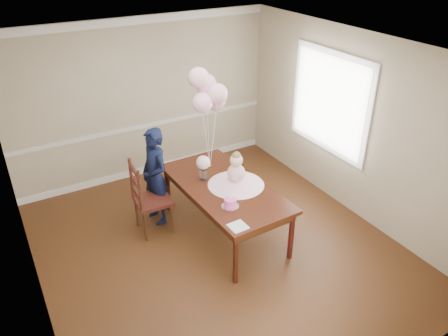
% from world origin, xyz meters
% --- Properties ---
extents(floor, '(4.50, 5.00, 0.00)m').
position_xyz_m(floor, '(0.00, 0.00, 0.00)').
color(floor, '#351C0D').
rests_on(floor, ground).
extents(ceiling, '(4.50, 5.00, 0.02)m').
position_xyz_m(ceiling, '(0.00, 0.00, 2.70)').
color(ceiling, white).
rests_on(ceiling, wall_back).
extents(wall_back, '(4.50, 0.02, 2.70)m').
position_xyz_m(wall_back, '(0.00, 2.50, 1.35)').
color(wall_back, tan).
rests_on(wall_back, floor).
extents(wall_front, '(4.50, 0.02, 2.70)m').
position_xyz_m(wall_front, '(0.00, -2.50, 1.35)').
color(wall_front, tan).
rests_on(wall_front, floor).
extents(wall_left, '(0.02, 5.00, 2.70)m').
position_xyz_m(wall_left, '(-2.25, 0.00, 1.35)').
color(wall_left, tan).
rests_on(wall_left, floor).
extents(wall_right, '(0.02, 5.00, 2.70)m').
position_xyz_m(wall_right, '(2.25, 0.00, 1.35)').
color(wall_right, tan).
rests_on(wall_right, floor).
extents(chair_rail_trim, '(4.50, 0.02, 0.07)m').
position_xyz_m(chair_rail_trim, '(0.00, 2.49, 0.90)').
color(chair_rail_trim, silver).
rests_on(chair_rail_trim, wall_back).
extents(crown_molding, '(4.50, 0.02, 0.12)m').
position_xyz_m(crown_molding, '(0.00, 2.49, 2.63)').
color(crown_molding, silver).
rests_on(crown_molding, wall_back).
extents(baseboard_trim, '(4.50, 0.02, 0.12)m').
position_xyz_m(baseboard_trim, '(0.00, 2.49, 0.06)').
color(baseboard_trim, silver).
rests_on(baseboard_trim, floor).
extents(window_frame, '(0.02, 1.66, 1.56)m').
position_xyz_m(window_frame, '(2.23, 0.50, 1.55)').
color(window_frame, white).
rests_on(window_frame, wall_right).
extents(window_blinds, '(0.01, 1.50, 1.40)m').
position_xyz_m(window_blinds, '(2.21, 0.50, 1.55)').
color(window_blinds, white).
rests_on(window_blinds, wall_right).
extents(dining_table_top, '(1.10, 2.09, 0.05)m').
position_xyz_m(dining_table_top, '(0.27, 0.28, 0.74)').
color(dining_table_top, black).
rests_on(dining_table_top, table_leg_fl).
extents(table_apron, '(1.00, 1.98, 0.10)m').
position_xyz_m(table_apron, '(0.27, 0.28, 0.67)').
color(table_apron, black).
rests_on(table_apron, table_leg_fl).
extents(table_leg_fl, '(0.07, 0.07, 0.72)m').
position_xyz_m(table_leg_fl, '(-0.13, -0.68, 0.36)').
color(table_leg_fl, black).
rests_on(table_leg_fl, floor).
extents(table_leg_fr, '(0.07, 0.07, 0.72)m').
position_xyz_m(table_leg_fr, '(0.73, -0.64, 0.36)').
color(table_leg_fr, black).
rests_on(table_leg_fr, floor).
extents(table_leg_bl, '(0.07, 0.07, 0.72)m').
position_xyz_m(table_leg_bl, '(-0.20, 1.21, 0.36)').
color(table_leg_bl, black).
rests_on(table_leg_bl, floor).
extents(table_leg_br, '(0.07, 0.07, 0.72)m').
position_xyz_m(table_leg_br, '(0.66, 1.24, 0.36)').
color(table_leg_br, black).
rests_on(table_leg_br, floor).
extents(baby_skirt, '(0.81, 0.81, 0.10)m').
position_xyz_m(baby_skirt, '(0.42, 0.24, 0.82)').
color(baby_skirt, '#FAB8D0').
rests_on(baby_skirt, dining_table_top).
extents(baby_torso, '(0.25, 0.25, 0.25)m').
position_xyz_m(baby_torso, '(0.42, 0.24, 0.95)').
color(baby_torso, pink).
rests_on(baby_torso, baby_skirt).
extents(baby_head, '(0.17, 0.17, 0.17)m').
position_xyz_m(baby_head, '(0.42, 0.24, 1.15)').
color(baby_head, beige).
rests_on(baby_head, baby_torso).
extents(baby_hair, '(0.12, 0.12, 0.12)m').
position_xyz_m(baby_hair, '(0.42, 0.24, 1.21)').
color(baby_hair, brown).
rests_on(baby_hair, baby_head).
extents(cake_platter, '(0.23, 0.23, 0.01)m').
position_xyz_m(cake_platter, '(0.08, -0.19, 0.77)').
color(cake_platter, silver).
rests_on(cake_platter, dining_table_top).
extents(birthday_cake, '(0.16, 0.16, 0.10)m').
position_xyz_m(birthday_cake, '(0.08, -0.19, 0.83)').
color(birthday_cake, '#F34CA9').
rests_on(birthday_cake, cake_platter).
extents(cake_flower_a, '(0.03, 0.03, 0.03)m').
position_xyz_m(cake_flower_a, '(0.08, -0.19, 0.90)').
color(cake_flower_a, white).
rests_on(cake_flower_a, birthday_cake).
extents(cake_flower_b, '(0.03, 0.03, 0.03)m').
position_xyz_m(cake_flower_b, '(0.11, -0.16, 0.90)').
color(cake_flower_b, white).
rests_on(cake_flower_b, birthday_cake).
extents(rose_vase_near, '(0.11, 0.11, 0.16)m').
position_xyz_m(rose_vase_near, '(0.10, 0.59, 0.85)').
color(rose_vase_near, silver).
rests_on(rose_vase_near, dining_table_top).
extents(roses_near, '(0.20, 0.20, 0.20)m').
position_xyz_m(roses_near, '(0.10, 0.59, 1.04)').
color(roses_near, beige).
rests_on(roses_near, rose_vase_near).
extents(napkin, '(0.21, 0.21, 0.01)m').
position_xyz_m(napkin, '(-0.06, -0.60, 0.78)').
color(napkin, silver).
rests_on(napkin, dining_table_top).
extents(balloon_weight, '(0.04, 0.04, 0.02)m').
position_xyz_m(balloon_weight, '(0.35, 0.85, 0.78)').
color(balloon_weight, silver).
rests_on(balloon_weight, dining_table_top).
extents(balloon_a, '(0.29, 0.29, 0.29)m').
position_xyz_m(balloon_a, '(0.24, 0.85, 1.80)').
color(balloon_a, '#FFB4D8').
rests_on(balloon_a, balloon_ribbon_a).
extents(balloon_b, '(0.29, 0.29, 0.29)m').
position_xyz_m(balloon_b, '(0.45, 0.80, 1.90)').
color(balloon_b, '#FFB4C6').
rests_on(balloon_b, balloon_ribbon_b).
extents(balloon_c, '(0.29, 0.29, 0.29)m').
position_xyz_m(balloon_c, '(0.36, 0.96, 2.00)').
color(balloon_c, '#EAA5B9').
rests_on(balloon_c, balloon_ribbon_c).
extents(balloon_d, '(0.29, 0.29, 0.29)m').
position_xyz_m(balloon_d, '(0.26, 0.97, 2.11)').
color(balloon_d, '#FFB4CB').
rests_on(balloon_d, balloon_ribbon_d).
extents(balloon_e, '(0.29, 0.29, 0.29)m').
position_xyz_m(balloon_e, '(0.50, 0.94, 1.75)').
color(balloon_e, '#DA9BA6').
rests_on(balloon_e, balloon_ribbon_e).
extents(balloon_ribbon_a, '(0.09, 0.01, 0.86)m').
position_xyz_m(balloon_ribbon_a, '(0.30, 0.85, 1.21)').
color(balloon_ribbon_a, white).
rests_on(balloon_ribbon_a, balloon_weight).
extents(balloon_ribbon_b, '(0.11, 0.05, 0.96)m').
position_xyz_m(balloon_ribbon_b, '(0.40, 0.83, 1.26)').
color(balloon_ribbon_b, white).
rests_on(balloon_ribbon_b, balloon_weight).
extents(balloon_ribbon_c, '(0.02, 0.10, 1.06)m').
position_xyz_m(balloon_ribbon_c, '(0.35, 0.90, 1.31)').
color(balloon_ribbon_c, white).
rests_on(balloon_ribbon_c, balloon_weight).
extents(balloon_ribbon_d, '(0.09, 0.10, 1.16)m').
position_xyz_m(balloon_ribbon_d, '(0.30, 0.91, 1.37)').
color(balloon_ribbon_d, white).
rests_on(balloon_ribbon_d, balloon_weight).
extents(balloon_ribbon_e, '(0.14, 0.08, 0.80)m').
position_xyz_m(balloon_ribbon_e, '(0.42, 0.90, 1.19)').
color(balloon_ribbon_e, white).
rests_on(balloon_ribbon_e, balloon_weight).
extents(dining_chair_seat, '(0.51, 0.51, 0.06)m').
position_xyz_m(dining_chair_seat, '(-0.58, 0.84, 0.50)').
color(dining_chair_seat, '#36130E').
rests_on(dining_chair_seat, chair_leg_fl).
extents(chair_leg_fl, '(0.05, 0.05, 0.47)m').
position_xyz_m(chair_leg_fl, '(-0.79, 0.65, 0.24)').
color(chair_leg_fl, '#33190D').
rests_on(chair_leg_fl, floor).
extents(chair_leg_fr, '(0.05, 0.05, 0.47)m').
position_xyz_m(chair_leg_fr, '(-0.39, 0.63, 0.24)').
color(chair_leg_fr, '#371F0F').
rests_on(chair_leg_fr, floor).
extents(chair_leg_bl, '(0.05, 0.05, 0.47)m').
position_xyz_m(chair_leg_bl, '(-0.77, 1.05, 0.24)').
color(chair_leg_bl, '#3C1E10').
rests_on(chair_leg_bl, floor).
extents(chair_leg_br, '(0.05, 0.05, 0.47)m').
position_xyz_m(chair_leg_br, '(-0.37, 1.03, 0.24)').
color(chair_leg_br, '#371F0F').
rests_on(chair_leg_br, floor).
extents(chair_back_post_l, '(0.05, 0.05, 0.62)m').
position_xyz_m(chair_back_post_l, '(-0.81, 0.65, 0.82)').
color(chair_back_post_l, '#35170E').
rests_on(chair_back_post_l, dining_chair_seat).
extents(chair_back_post_r, '(0.05, 0.05, 0.62)m').
position_xyz_m(chair_back_post_r, '(-0.79, 1.05, 0.82)').
color(chair_back_post_r, '#3D1510').
rests_on(chair_back_post_r, dining_chair_seat).
extents(chair_slat_low, '(0.06, 0.44, 0.06)m').
position_xyz_m(chair_slat_low, '(-0.80, 0.85, 0.68)').
color(chair_slat_low, '#3A1910').
rests_on(chair_slat_low, dining_chair_seat).
extents(chair_slat_mid, '(0.06, 0.44, 0.06)m').
position_xyz_m(chair_slat_mid, '(-0.80, 0.85, 0.86)').
color(chair_slat_mid, '#3A130F').
rests_on(chair_slat_mid, dining_chair_seat).
extents(chair_slat_top, '(0.06, 0.44, 0.06)m').
position_xyz_m(chair_slat_top, '(-0.80, 0.85, 1.04)').
color(chair_slat_top, '#33130D').
rests_on(chair_slat_top, dining_chair_seat).
extents(woman, '(0.42, 0.58, 1.47)m').
position_xyz_m(woman, '(-0.44, 1.05, 0.74)').
color(woman, black).
rests_on(woman, floor).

